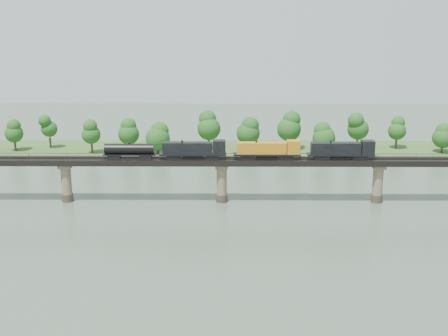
{
  "coord_description": "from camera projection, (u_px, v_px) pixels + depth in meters",
  "views": [
    {
      "loc": [
        1.63,
        -107.96,
        46.26
      ],
      "look_at": [
        0.59,
        30.0,
        9.0
      ],
      "focal_mm": 45.0,
      "sensor_mm": 36.0,
      "label": 1
    }
  ],
  "objects": [
    {
      "name": "far_bank",
      "position": [
        224.0,
        150.0,
        198.15
      ],
      "size": [
        300.0,
        24.0,
        1.6
      ],
      "primitive_type": "cube",
      "color": "#2F5220",
      "rests_on": "ground"
    },
    {
      "name": "far_treeline",
      "position": [
        199.0,
        130.0,
        191.79
      ],
      "size": [
        289.06,
        17.54,
        13.6
      ],
      "color": "#382619",
      "rests_on": "far_bank"
    },
    {
      "name": "ground",
      "position": [
        220.0,
        247.0,
        116.3
      ],
      "size": [
        400.0,
        400.0,
        0.0
      ],
      "primitive_type": "plane",
      "color": "#3D4E3F",
      "rests_on": "ground"
    },
    {
      "name": "bridge",
      "position": [
        222.0,
        181.0,
        143.84
      ],
      "size": [
        236.0,
        30.0,
        11.5
      ],
      "color": "#473A2D",
      "rests_on": "ground"
    },
    {
      "name": "bridge_superstructure",
      "position": [
        222.0,
        157.0,
        142.19
      ],
      "size": [
        220.0,
        4.9,
        0.75
      ],
      "color": "black",
      "rests_on": "bridge"
    },
    {
      "name": "freight_train",
      "position": [
        243.0,
        150.0,
        141.64
      ],
      "size": [
        68.6,
        2.67,
        4.72
      ],
      "color": "black",
      "rests_on": "bridge"
    }
  ]
}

